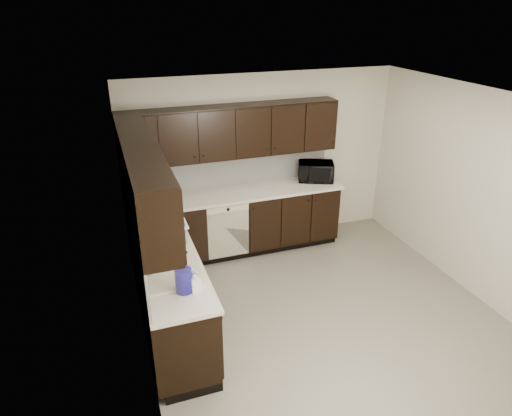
{
  "coord_description": "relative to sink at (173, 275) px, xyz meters",
  "views": [
    {
      "loc": [
        -2.17,
        -3.94,
        3.38
      ],
      "look_at": [
        -0.58,
        0.6,
        1.18
      ],
      "focal_mm": 32.0,
      "sensor_mm": 36.0,
      "label": 1
    }
  ],
  "objects": [
    {
      "name": "ceiling",
      "position": [
        1.68,
        0.01,
        1.62
      ],
      "size": [
        4.0,
        4.0,
        0.0
      ],
      "primitive_type": "plane",
      "rotation": [
        3.14,
        0.0,
        0.0
      ],
      "color": "white",
      "rests_on": "wall_back"
    },
    {
      "name": "teal_tumbler",
      "position": [
        0.2,
        0.52,
        0.17
      ],
      "size": [
        0.11,
        0.11,
        0.23
      ],
      "primitive_type": "cylinder",
      "rotation": [
        0.0,
        0.0,
        0.04
      ],
      "color": "#0B7D79",
      "rests_on": "countertop"
    },
    {
      "name": "upper_cabinets",
      "position": [
        0.58,
        1.22,
        0.89
      ],
      "size": [
        3.0,
        2.8,
        0.7
      ],
      "color": "black",
      "rests_on": "wall_back"
    },
    {
      "name": "sink",
      "position": [
        0.0,
        0.0,
        0.0
      ],
      "size": [
        0.54,
        0.82,
        0.42
      ],
      "color": "beige",
      "rests_on": "countertop"
    },
    {
      "name": "soap_bottle_a",
      "position": [
        0.14,
        -0.42,
        0.17
      ],
      "size": [
        0.13,
        0.13,
        0.22
      ],
      "primitive_type": "imported",
      "rotation": [
        0.0,
        0.0,
        0.35
      ],
      "color": "gray",
      "rests_on": "countertop"
    },
    {
      "name": "wall_left",
      "position": [
        -0.32,
        0.01,
        0.37
      ],
      "size": [
        0.02,
        4.0,
        2.5
      ],
      "primitive_type": "cube",
      "color": "beige",
      "rests_on": "floor"
    },
    {
      "name": "blue_pitcher",
      "position": [
        0.04,
        -0.41,
        0.18
      ],
      "size": [
        0.2,
        0.2,
        0.24
      ],
      "primitive_type": "cylinder",
      "rotation": [
        0.0,
        0.0,
        0.34
      ],
      "color": "#140F90",
      "rests_on": "countertop"
    },
    {
      "name": "backsplash",
      "position": [
        0.46,
        1.33,
        0.3
      ],
      "size": [
        3.0,
        2.8,
        0.48
      ],
      "color": "white",
      "rests_on": "countertop"
    },
    {
      "name": "lower_cabinets",
      "position": [
        0.67,
        1.12,
        -0.47
      ],
      "size": [
        3.0,
        2.8,
        0.9
      ],
      "color": "black",
      "rests_on": "floor"
    },
    {
      "name": "soap_bottle_b",
      "position": [
        -0.11,
        1.26,
        0.18
      ],
      "size": [
        0.11,
        0.11,
        0.25
      ],
      "primitive_type": "imported",
      "rotation": [
        0.0,
        0.0,
        0.19
      ],
      "color": "gray",
      "rests_on": "countertop"
    },
    {
      "name": "dishwasher",
      "position": [
        0.98,
        1.42,
        -0.33
      ],
      "size": [
        0.58,
        0.04,
        0.78
      ],
      "color": "beige",
      "rests_on": "lower_cabinets"
    },
    {
      "name": "wall_right",
      "position": [
        3.68,
        0.01,
        0.37
      ],
      "size": [
        0.02,
        4.0,
        2.5
      ],
      "primitive_type": "cube",
      "color": "beige",
      "rests_on": "floor"
    },
    {
      "name": "countertop",
      "position": [
        0.67,
        1.12,
        0.04
      ],
      "size": [
        3.03,
        2.83,
        0.04
      ],
      "color": "beige",
      "rests_on": "lower_cabinets"
    },
    {
      "name": "storage_bin",
      "position": [
        0.01,
        0.64,
        0.16
      ],
      "size": [
        0.53,
        0.41,
        0.2
      ],
      "primitive_type": "cube",
      "rotation": [
        0.0,
        0.0,
        -0.08
      ],
      "color": "silver",
      "rests_on": "countertop"
    },
    {
      "name": "toaster_oven",
      "position": [
        -0.07,
        1.72,
        0.16
      ],
      "size": [
        0.36,
        0.3,
        0.19
      ],
      "primitive_type": "cube",
      "rotation": [
        0.0,
        0.0,
        -0.27
      ],
      "color": "silver",
      "rests_on": "countertop"
    },
    {
      "name": "floor",
      "position": [
        1.68,
        0.01,
        -0.88
      ],
      "size": [
        4.0,
        4.0,
        0.0
      ],
      "primitive_type": "plane",
      "color": "gray",
      "rests_on": "ground"
    },
    {
      "name": "wall_front",
      "position": [
        1.68,
        -1.99,
        0.37
      ],
      "size": [
        4.0,
        0.02,
        2.5
      ],
      "primitive_type": "cube",
      "color": "beige",
      "rests_on": "floor"
    },
    {
      "name": "wall_back",
      "position": [
        1.68,
        2.01,
        0.37
      ],
      "size": [
        4.0,
        0.02,
        2.5
      ],
      "primitive_type": "cube",
      "color": "beige",
      "rests_on": "floor"
    },
    {
      "name": "microwave",
      "position": [
        2.43,
        1.76,
        0.2
      ],
      "size": [
        0.6,
        0.5,
        0.28
      ],
      "primitive_type": "imported",
      "rotation": [
        0.0,
        0.0,
        -0.38
      ],
      "color": "black",
      "rests_on": "countertop"
    },
    {
      "name": "paper_towel_roll",
      "position": [
        0.09,
        1.36,
        0.22
      ],
      "size": [
        0.15,
        0.15,
        0.31
      ],
      "primitive_type": "cylinder",
      "rotation": [
        0.0,
        0.0,
        0.03
      ],
      "color": "silver",
      "rests_on": "countertop"
    }
  ]
}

